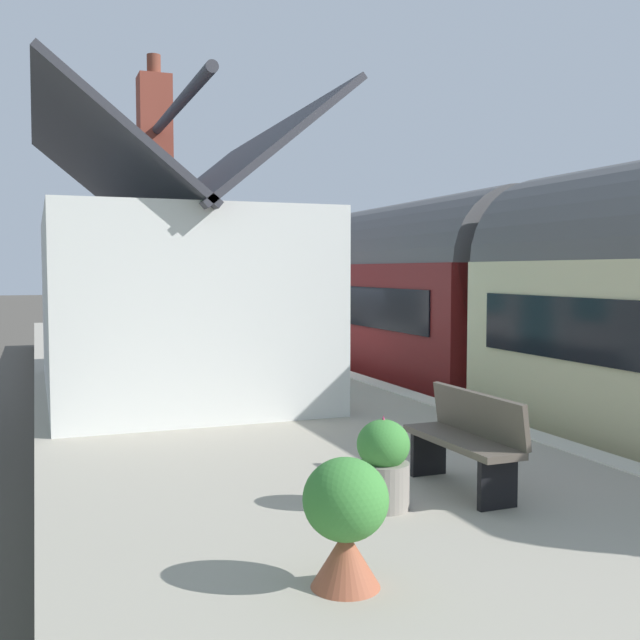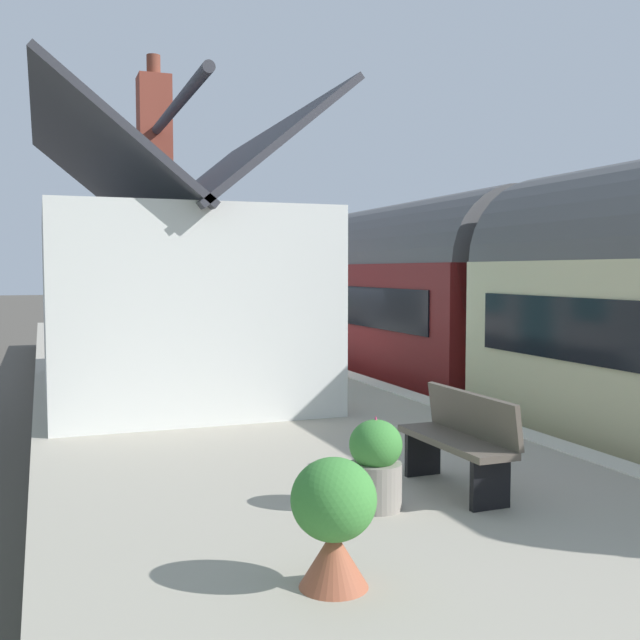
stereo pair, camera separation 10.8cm
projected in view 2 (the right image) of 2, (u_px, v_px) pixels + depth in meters
The scene contains 14 objects.
ground_plane at pixel (379, 407), 15.83m from camera, with size 160.00×160.00×0.00m, color #4C473F.
platform at pixel (195, 396), 14.45m from camera, with size 32.00×5.77×0.90m, color #A39B8C.
platform_edge_coping at pixel (327, 367), 15.36m from camera, with size 32.00×0.36×0.02m, color beige.
rail_near at pixel (446, 399), 16.39m from camera, with size 52.00×0.08×0.14m, color gray.
rail_far at pixel (387, 403), 15.89m from camera, with size 52.00×0.08×0.14m, color gray.
train at pixel (506, 309), 12.96m from camera, with size 17.26×2.73×4.32m.
station_building at pixel (167, 295), 12.40m from camera, with size 6.96×4.06×5.73m.
bench_platform_end at pixel (149, 318), 23.84m from camera, with size 1.40×0.44×0.88m.
bench_by_lamp at pixel (460, 438), 6.72m from camera, with size 1.41×0.47×0.88m.
bench_mid_platform at pixel (177, 325), 20.76m from camera, with size 1.41×0.46×0.88m.
planter_under_sign at pixel (97, 316), 25.14m from camera, with size 0.47×0.47×0.83m.
planter_bench_right at pixel (334, 519), 4.66m from camera, with size 0.54×0.54×0.81m.
planter_corner_building at pixel (376, 464), 6.20m from camera, with size 0.44×0.44×0.78m.
station_sign_board at pixel (209, 297), 22.64m from camera, with size 0.96×0.06×1.57m.
Camera 2 is at (-14.26, 6.62, 2.87)m, focal length 42.23 mm.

